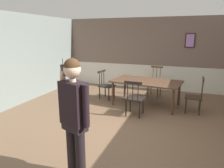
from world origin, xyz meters
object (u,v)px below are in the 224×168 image
chair_by_doorway (155,83)px  chair_at_table_head (195,96)px  person_figure (74,112)px  chair_near_window (106,85)px  dining_table (146,83)px  chair_opposite_corner (135,98)px

chair_by_doorway → chair_at_table_head: (1.24, -1.10, -0.01)m
person_figure → chair_by_doorway: bearing=-75.9°
chair_by_doorway → chair_at_table_head: bearing=147.2°
chair_near_window → person_figure: bearing=25.2°
chair_by_doorway → chair_at_table_head: size_ratio=1.06×
dining_table → chair_by_doorway: 0.96m
person_figure → chair_at_table_head: bearing=-96.7°
person_figure → dining_table: bearing=-75.4°
dining_table → chair_at_table_head: bearing=-7.4°
dining_table → person_figure: size_ratio=1.18×
chair_at_table_head → dining_table: bearing=84.7°
chair_by_doorway → chair_at_table_head: chair_by_doorway is taller
dining_table → chair_at_table_head: 1.39m
chair_near_window → chair_at_table_head: 2.74m
chair_by_doorway → person_figure: 4.54m
chair_near_window → chair_by_doorway: chair_by_doorway is taller
chair_opposite_corner → chair_at_table_head: bearing=29.7°
chair_by_doorway → chair_at_table_head: 1.66m
chair_at_table_head → chair_opposite_corner: size_ratio=1.03×
chair_near_window → chair_by_doorway: (1.48, 0.75, 0.02)m
chair_at_table_head → person_figure: (-1.69, -3.38, 0.57)m
chair_by_doorway → chair_opposite_corner: 1.87m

